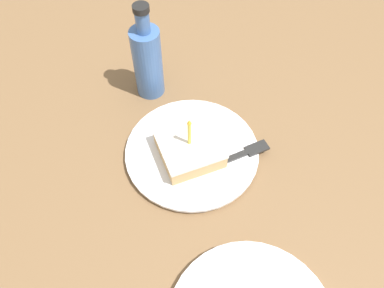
{
  "coord_description": "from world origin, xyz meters",
  "views": [
    {
      "loc": [
        -0.14,
        -0.38,
        0.62
      ],
      "look_at": [
        0.02,
        0.01,
        0.04
      ],
      "focal_mm": 35.0,
      "sensor_mm": 36.0,
      "label": 1
    }
  ],
  "objects_px": {
    "bottle": "(148,60)",
    "plate": "(192,152)",
    "fork": "(235,157)",
    "cake_slice": "(190,149)"
  },
  "relations": [
    {
      "from": "plate",
      "to": "fork",
      "type": "relative_size",
      "value": 1.56
    },
    {
      "from": "bottle",
      "to": "plate",
      "type": "bearing_deg",
      "value": -83.67
    },
    {
      "from": "cake_slice",
      "to": "bottle",
      "type": "distance_m",
      "value": 0.21
    },
    {
      "from": "fork",
      "to": "cake_slice",
      "type": "bearing_deg",
      "value": 154.39
    },
    {
      "from": "plate",
      "to": "fork",
      "type": "height_order",
      "value": "fork"
    },
    {
      "from": "fork",
      "to": "bottle",
      "type": "bearing_deg",
      "value": 110.72
    },
    {
      "from": "plate",
      "to": "fork",
      "type": "distance_m",
      "value": 0.09
    },
    {
      "from": "plate",
      "to": "bottle",
      "type": "bearing_deg",
      "value": 96.33
    },
    {
      "from": "plate",
      "to": "bottle",
      "type": "xyz_separation_m",
      "value": [
        -0.02,
        0.2,
        0.08
      ]
    },
    {
      "from": "plate",
      "to": "cake_slice",
      "type": "xyz_separation_m",
      "value": [
        -0.01,
        -0.01,
        0.03
      ]
    }
  ]
}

